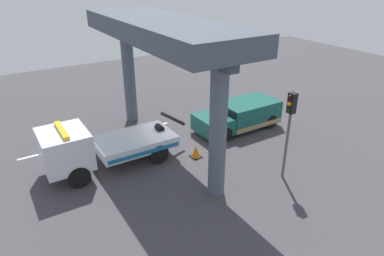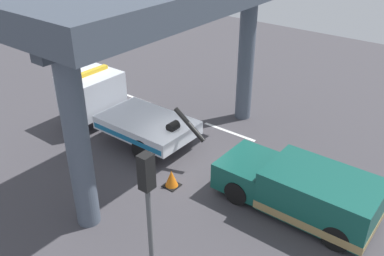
{
  "view_description": "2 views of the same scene",
  "coord_description": "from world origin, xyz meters",
  "px_view_note": "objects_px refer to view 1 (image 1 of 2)",
  "views": [
    {
      "loc": [
        7.63,
        14.31,
        8.8
      ],
      "look_at": [
        -0.67,
        1.0,
        1.38
      ],
      "focal_mm": 31.8,
      "sensor_mm": 36.0,
      "label": 1
    },
    {
      "loc": [
        -8.51,
        10.64,
        8.99
      ],
      "look_at": [
        0.23,
        -0.59,
        1.15
      ],
      "focal_mm": 39.17,
      "sensor_mm": 36.0,
      "label": 2
    }
  ],
  "objects_px": {
    "tow_truck_white": "(96,146)",
    "traffic_light_near": "(290,117)",
    "towed_van_green": "(241,116)",
    "traffic_cone_orange": "(196,152)"
  },
  "relations": [
    {
      "from": "tow_truck_white",
      "to": "towed_van_green",
      "type": "bearing_deg",
      "value": 179.99
    },
    {
      "from": "traffic_light_near",
      "to": "tow_truck_white",
      "type": "bearing_deg",
      "value": -36.75
    },
    {
      "from": "towed_van_green",
      "to": "traffic_cone_orange",
      "type": "xyz_separation_m",
      "value": [
        4.18,
        1.58,
        -0.47
      ]
    },
    {
      "from": "traffic_light_near",
      "to": "traffic_cone_orange",
      "type": "xyz_separation_m",
      "value": [
        2.44,
        -3.63,
        -2.69
      ]
    },
    {
      "from": "tow_truck_white",
      "to": "traffic_light_near",
      "type": "distance_m",
      "value": 8.9
    },
    {
      "from": "tow_truck_white",
      "to": "towed_van_green",
      "type": "relative_size",
      "value": 1.4
    },
    {
      "from": "tow_truck_white",
      "to": "traffic_light_near",
      "type": "height_order",
      "value": "traffic_light_near"
    },
    {
      "from": "towed_van_green",
      "to": "traffic_cone_orange",
      "type": "bearing_deg",
      "value": 20.72
    },
    {
      "from": "traffic_cone_orange",
      "to": "tow_truck_white",
      "type": "bearing_deg",
      "value": -19.2
    },
    {
      "from": "tow_truck_white",
      "to": "traffic_cone_orange",
      "type": "relative_size",
      "value": 11.28
    }
  ]
}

